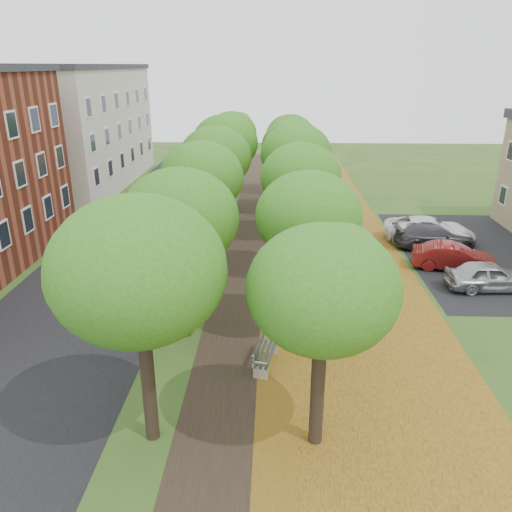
# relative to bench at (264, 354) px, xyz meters

# --- Properties ---
(ground) EXTENTS (120.00, 120.00, 0.00)m
(ground) POSITION_rel_bench_xyz_m (-1.03, -3.87, -0.47)
(ground) COLOR #2D4C19
(ground) RESTS_ON ground
(street_asphalt) EXTENTS (8.00, 70.00, 0.01)m
(street_asphalt) POSITION_rel_bench_xyz_m (-8.53, 11.13, -0.46)
(street_asphalt) COLOR black
(street_asphalt) RESTS_ON ground
(footpath) EXTENTS (3.20, 70.00, 0.01)m
(footpath) POSITION_rel_bench_xyz_m (-1.03, 11.13, -0.46)
(footpath) COLOR black
(footpath) RESTS_ON ground
(leaf_verge) EXTENTS (7.50, 70.00, 0.01)m
(leaf_verge) POSITION_rel_bench_xyz_m (3.97, 11.13, -0.46)
(leaf_verge) COLOR #AB731F
(leaf_verge) RESTS_ON ground
(parking_lot) EXTENTS (9.00, 16.00, 0.01)m
(parking_lot) POSITION_rel_bench_xyz_m (12.47, 12.13, -0.46)
(parking_lot) COLOR black
(parking_lot) RESTS_ON ground
(tree_row_west) EXTENTS (4.32, 34.32, 6.98)m
(tree_row_west) POSITION_rel_bench_xyz_m (-3.23, 11.13, 4.65)
(tree_row_west) COLOR black
(tree_row_west) RESTS_ON ground
(tree_row_east) EXTENTS (4.32, 34.32, 6.98)m
(tree_row_east) POSITION_rel_bench_xyz_m (1.57, 11.13, 4.65)
(tree_row_east) COLOR black
(tree_row_east) RESTS_ON ground
(building_cream) EXTENTS (10.30, 20.30, 10.40)m
(building_cream) POSITION_rel_bench_xyz_m (-18.03, 29.13, 4.74)
(building_cream) COLOR beige
(building_cream) RESTS_ON ground
(bench) EXTENTS (0.92, 1.97, 0.90)m
(bench) POSITION_rel_bench_xyz_m (0.00, 0.00, 0.00)
(bench) COLOR #273129
(bench) RESTS_ON ground
(car_silver) EXTENTS (4.27, 1.90, 1.43)m
(car_silver) POSITION_rel_bench_xyz_m (10.85, 7.03, 0.25)
(car_silver) COLOR #A9A9AD
(car_silver) RESTS_ON ground
(car_red) EXTENTS (4.52, 2.39, 1.41)m
(car_red) POSITION_rel_bench_xyz_m (9.97, 9.58, 0.24)
(car_red) COLOR maroon
(car_red) RESTS_ON ground
(car_grey) EXTENTS (4.89, 2.17, 1.39)m
(car_grey) POSITION_rel_bench_xyz_m (9.97, 13.06, 0.23)
(car_grey) COLOR #343339
(car_grey) RESTS_ON ground
(car_white) EXTENTS (5.74, 3.22, 1.51)m
(car_white) POSITION_rel_bench_xyz_m (9.97, 14.16, 0.29)
(car_white) COLOR white
(car_white) RESTS_ON ground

